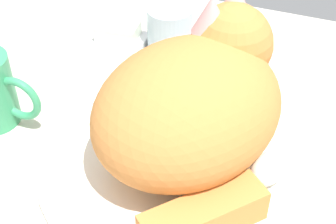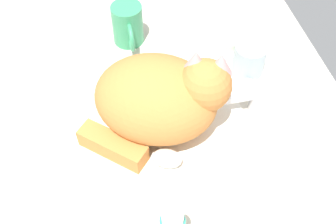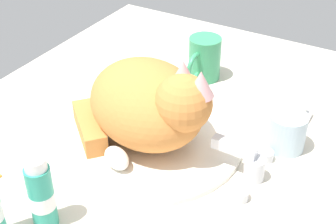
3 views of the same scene
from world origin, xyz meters
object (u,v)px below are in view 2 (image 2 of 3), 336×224
faucet (253,101)px  rinse_cup (249,59)px  coffee_mug (128,25)px  soap_bar (231,40)px  cat (162,98)px

faucet → rinse_cup: (-11.00, 2.84, 0.87)cm
rinse_cup → coffee_mug: bearing=-122.2°
coffee_mug → soap_bar: 24.31cm
cat → rinse_cup: size_ratio=4.37×
faucet → cat: bearing=-88.4°
faucet → coffee_mug: 34.40cm
soap_bar → coffee_mug: bearing=-107.4°
faucet → cat: 20.13cm
coffee_mug → rinse_cup: 29.15cm
coffee_mug → soap_bar: coffee_mug is taller
coffee_mug → rinse_cup: bearing=57.8°
coffee_mug → faucet: bearing=39.5°
coffee_mug → soap_bar: (7.25, 23.07, -2.52)cm
faucet → soap_bar: size_ratio=2.21×
soap_bar → rinse_cup: bearing=10.8°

